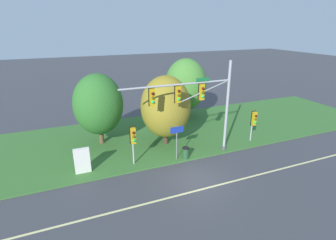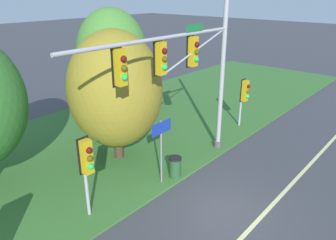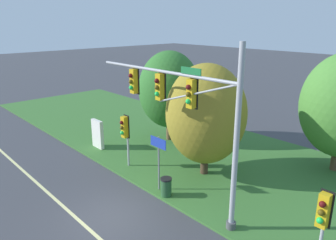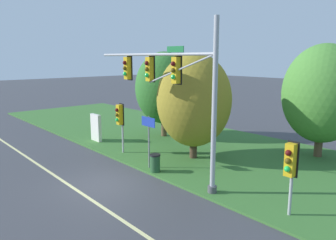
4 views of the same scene
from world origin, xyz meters
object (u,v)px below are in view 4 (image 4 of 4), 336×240
tree_nearest_road (164,88)px  tree_behind_signpost (323,94)px  traffic_signal_mast (171,82)px  trash_bin (155,163)px  tree_left_of_mast (194,100)px  pedestrian_signal_near_kerb (120,118)px  info_kiosk (96,128)px  route_sign_post (149,133)px  pedestrian_signal_further_along (290,164)px

tree_nearest_road → tree_behind_signpost: tree_behind_signpost is taller
traffic_signal_mast → trash_bin: size_ratio=9.59×
tree_left_of_mast → traffic_signal_mast: bearing=-65.1°
traffic_signal_mast → tree_nearest_road: (-6.70, 5.27, -1.07)m
pedestrian_signal_near_kerb → tree_left_of_mast: size_ratio=0.51×
traffic_signal_mast → info_kiosk: bearing=175.4°
tree_nearest_road → tree_left_of_mast: size_ratio=1.03×
route_sign_post → pedestrian_signal_further_along: bearing=3.6°
tree_nearest_road → tree_behind_signpost: (10.02, 3.55, 0.15)m
pedestrian_signal_further_along → info_kiosk: (-14.73, 0.26, -1.10)m
tree_behind_signpost → info_kiosk: tree_behind_signpost is taller
trash_bin → pedestrian_signal_near_kerb: bearing=172.4°
traffic_signal_mast → tree_nearest_road: traffic_signal_mast is taller
tree_behind_signpost → info_kiosk: bearing=-146.0°
tree_nearest_road → info_kiosk: size_ratio=3.29×
pedestrian_signal_near_kerb → tree_behind_signpost: 12.01m
tree_left_of_mast → info_kiosk: 8.07m
tree_behind_signpost → trash_bin: size_ratio=7.12×
pedestrian_signal_near_kerb → tree_behind_signpost: size_ratio=0.46×
pedestrian_signal_near_kerb → tree_nearest_road: tree_nearest_road is taller
route_sign_post → info_kiosk: route_sign_post is taller
tree_left_of_mast → tree_nearest_road: bearing=156.9°
pedestrian_signal_further_along → trash_bin: bearing=-174.8°
route_sign_post → tree_left_of_mast: bearing=84.1°
pedestrian_signal_near_kerb → tree_left_of_mast: bearing=36.3°
pedestrian_signal_further_along → tree_left_of_mast: tree_left_of_mast is taller
traffic_signal_mast → route_sign_post: size_ratio=3.18×
pedestrian_signal_further_along → tree_nearest_road: tree_nearest_road is taller
pedestrian_signal_near_kerb → pedestrian_signal_further_along: size_ratio=1.08×
pedestrian_signal_further_along → tree_left_of_mast: bearing=160.8°
route_sign_post → tree_nearest_road: tree_nearest_road is taller
tree_nearest_road → trash_bin: (5.69, -5.47, -3.13)m
tree_left_of_mast → info_kiosk: (-7.33, -2.32, -2.46)m
tree_nearest_road → trash_bin: tree_nearest_road is taller
pedestrian_signal_near_kerb → info_kiosk: 3.92m
pedestrian_signal_further_along → trash_bin: size_ratio=3.08×
pedestrian_signal_near_kerb → tree_nearest_road: (-1.66, 4.93, 1.37)m
pedestrian_signal_near_kerb → traffic_signal_mast: bearing=-3.9°
trash_bin → tree_left_of_mast: bearing=97.0°
tree_nearest_road → tree_left_of_mast: tree_nearest_road is taller
route_sign_post → pedestrian_signal_near_kerb: bearing=173.3°
pedestrian_signal_further_along → tree_nearest_road: 13.68m
traffic_signal_mast → route_sign_post: traffic_signal_mast is taller
pedestrian_signal_further_along → info_kiosk: 14.77m
pedestrian_signal_further_along → tree_behind_signpost: 8.97m
route_sign_post → tree_behind_signpost: size_ratio=0.42×
pedestrian_signal_near_kerb → trash_bin: (4.03, -0.54, -1.76)m
traffic_signal_mast → route_sign_post: 3.23m
traffic_signal_mast → tree_behind_signpost: (3.32, 8.82, -0.92)m
pedestrian_signal_near_kerb → tree_nearest_road: size_ratio=0.49×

